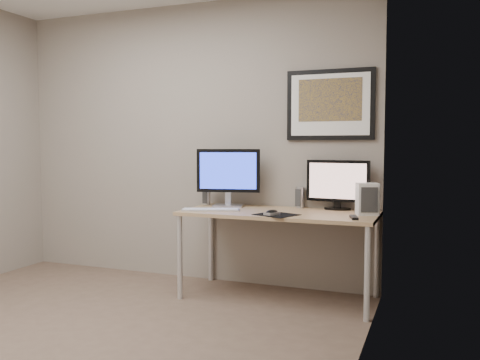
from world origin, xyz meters
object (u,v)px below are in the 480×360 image
at_px(speaker_right, 300,197).
at_px(fan_unit, 367,199).
at_px(desk, 279,219).
at_px(speaker_left, 207,196).
at_px(monitor_large, 228,175).
at_px(monitor_tv, 338,183).
at_px(framed_art, 330,105).
at_px(keyboard, 211,210).

distance_m(speaker_right, fan_unit, 0.66).
height_order(desk, speaker_left, speaker_left).
height_order(desk, monitor_large, monitor_large).
bearing_deg(speaker_right, monitor_tv, 9.57).
distance_m(desk, speaker_left, 0.80).
height_order(desk, fan_unit, fan_unit).
distance_m(desk, monitor_large, 0.63).
height_order(monitor_large, speaker_right, monitor_large).
bearing_deg(monitor_large, framed_art, -0.00).
xyz_separation_m(monitor_large, fan_unit, (1.22, -0.09, -0.16)).
xyz_separation_m(speaker_right, fan_unit, (0.61, -0.25, 0.03)).
bearing_deg(keyboard, desk, -4.16).
xyz_separation_m(monitor_tv, speaker_right, (-0.33, 0.03, -0.13)).
xyz_separation_m(framed_art, monitor_tv, (0.08, -0.06, -0.67)).
bearing_deg(monitor_tv, speaker_right, 179.83).
bearing_deg(monitor_tv, monitor_large, -166.95).
xyz_separation_m(desk, framed_art, (0.35, 0.33, 0.96)).
distance_m(framed_art, speaker_right, 0.84).
relative_size(desk, framed_art, 2.13).
distance_m(monitor_tv, fan_unit, 0.37).
bearing_deg(speaker_left, keyboard, -53.48).
distance_m(monitor_large, fan_unit, 1.23).
bearing_deg(speaker_left, speaker_right, 12.93).
relative_size(desk, monitor_large, 2.87).
distance_m(desk, keyboard, 0.57).
distance_m(speaker_right, keyboard, 0.80).
height_order(speaker_right, fan_unit, fan_unit).
bearing_deg(framed_art, desk, -136.54).
bearing_deg(speaker_left, framed_art, 13.13).
bearing_deg(monitor_large, fan_unit, -16.93).
distance_m(speaker_left, speaker_right, 0.86).
xyz_separation_m(monitor_tv, speaker_left, (-1.19, -0.06, -0.14)).
distance_m(monitor_tv, speaker_left, 1.20).
height_order(monitor_tv, speaker_right, monitor_tv).
bearing_deg(speaker_right, speaker_left, -160.19).
bearing_deg(keyboard, speaker_right, 15.34).
height_order(speaker_right, keyboard, speaker_right).
height_order(framed_art, speaker_left, framed_art).
bearing_deg(speaker_left, monitor_large, -11.50).
distance_m(monitor_large, speaker_left, 0.33).
bearing_deg(keyboard, monitor_tv, 3.91).
bearing_deg(keyboard, monitor_large, 62.32).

